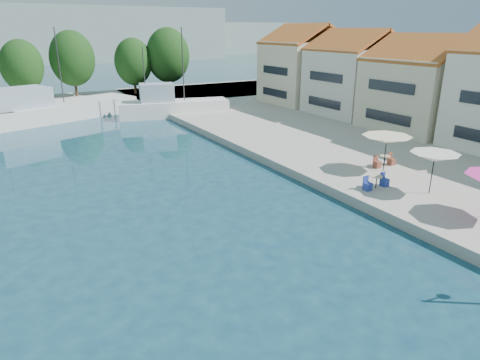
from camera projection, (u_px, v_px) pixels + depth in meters
quay_right at (430, 141)px, 37.63m from camera, size 32.00×92.00×0.60m
quay_far at (21, 107)px, 53.84m from camera, size 90.00×16.00×0.60m
hill_east at (132, 39)px, 166.86m from camera, size 140.00×40.00×12.00m
building_04 at (424, 81)px, 39.45m from camera, size 9.00×8.80×9.20m
building_05 at (354, 71)px, 46.73m from camera, size 8.40×8.80×9.70m
building_06 at (304, 63)px, 54.01m from camera, size 9.00×8.80×10.20m
trawler_03 at (43, 111)px, 46.70m from camera, size 20.45×11.27×10.20m
trawler_04 at (171, 107)px, 49.19m from camera, size 12.80×6.09×10.20m
tree_05 at (22, 66)px, 54.78m from camera, size 5.29×5.29×7.83m
tree_06 at (72, 58)px, 58.88m from camera, size 6.01×6.01×8.90m
tree_07 at (133, 62)px, 61.24m from camera, size 5.30×5.30×7.84m
tree_08 at (168, 55)px, 62.34m from camera, size 6.26×6.26×9.26m
umbrella_white at (435, 157)px, 24.02m from camera, size 2.73×2.73×2.43m
umbrella_cream at (387, 140)px, 28.01m from camera, size 3.23×3.23×2.40m
cafe_table_02 at (376, 184)px, 25.47m from camera, size 1.82×0.70×0.76m
cafe_table_03 at (384, 162)px, 29.53m from camera, size 1.82×0.70×0.76m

